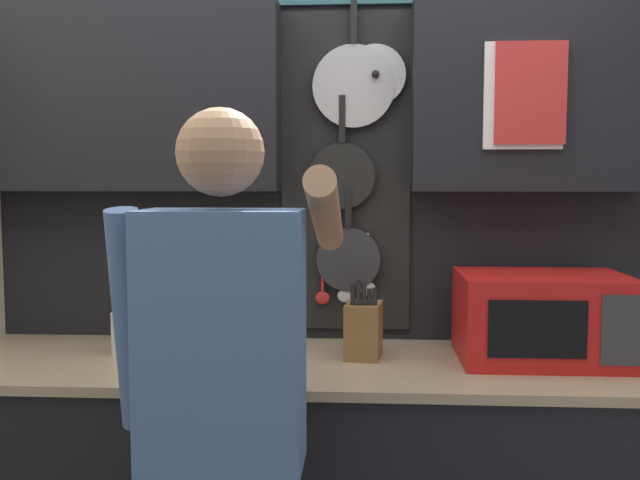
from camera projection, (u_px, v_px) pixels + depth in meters
name	position (u px, v px, depth m)	size (l,w,h in m)	color
back_wall_unit	(310.00, 197.00, 2.54)	(2.88, 0.23, 2.33)	black
microwave	(542.00, 317.00, 2.28)	(0.52, 0.38, 0.28)	red
knife_block	(364.00, 329.00, 2.32)	(0.13, 0.16, 0.26)	brown
utensil_crock	(128.00, 328.00, 2.37)	(0.11, 0.11, 0.35)	white
person	(224.00, 394.00, 1.71)	(0.54, 0.64, 1.68)	#383842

